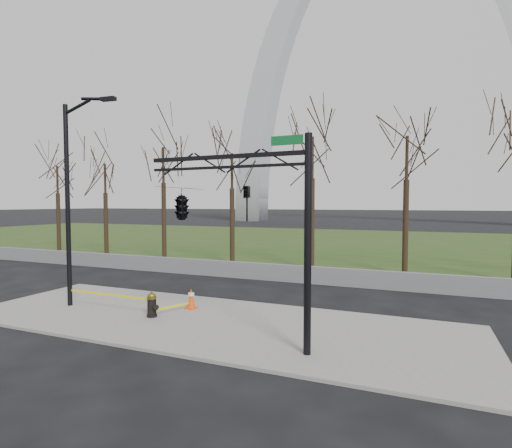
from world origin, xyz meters
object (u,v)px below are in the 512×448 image
at_px(traffic_cone, 191,298).
at_px(street_light, 72,190).
at_px(traffic_signal_mast, 203,204).
at_px(fire_hydrant, 152,305).

bearing_deg(traffic_cone, street_light, -162.74).
bearing_deg(traffic_signal_mast, fire_hydrant, 158.77).
relative_size(traffic_cone, street_light, 0.10).
relative_size(traffic_cone, traffic_signal_mast, 0.13).
distance_m(traffic_cone, street_light, 6.32).
bearing_deg(fire_hydrant, traffic_cone, 85.74).
relative_size(fire_hydrant, street_light, 0.11).
distance_m(traffic_cone, traffic_signal_mast, 5.01).
distance_m(fire_hydrant, traffic_signal_mast, 4.74).
bearing_deg(fire_hydrant, street_light, -160.83).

